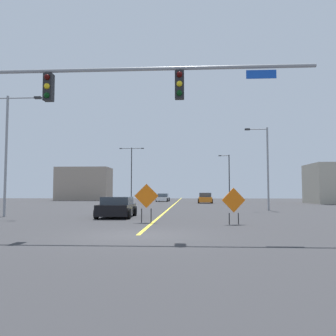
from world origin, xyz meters
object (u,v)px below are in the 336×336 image
(street_lamp_mid_left, at_px, (266,164))
(construction_sign_median_near, at_px, (146,198))
(car_white_mid, at_px, (163,198))
(street_lamp_far_left, at_px, (228,176))
(street_lamp_near_left, at_px, (6,143))
(car_black_near, at_px, (117,207))
(traffic_signal_assembly, at_px, (54,99))
(street_lamp_far_right, at_px, (131,169))
(construction_sign_left_lane, at_px, (234,202))
(car_orange_passing, at_px, (205,198))

(street_lamp_mid_left, distance_m, construction_sign_median_near, 15.49)
(street_lamp_mid_left, distance_m, car_white_mid, 29.60)
(car_white_mid, bearing_deg, street_lamp_far_left, -2.23)
(street_lamp_near_left, xyz_separation_m, car_black_near, (7.29, 0.00, -4.12))
(street_lamp_mid_left, relative_size, car_white_mid, 1.80)
(street_lamp_mid_left, bearing_deg, street_lamp_far_left, 90.43)
(traffic_signal_assembly, relative_size, street_lamp_far_right, 1.59)
(construction_sign_left_lane, bearing_deg, street_lamp_mid_left, 71.23)
(car_black_near, bearing_deg, construction_sign_median_near, -57.61)
(street_lamp_near_left, xyz_separation_m, car_white_mid, (7.53, 36.05, -4.15))
(car_orange_passing, bearing_deg, traffic_signal_assembly, -101.30)
(construction_sign_left_lane, bearing_deg, traffic_signal_assembly, -147.70)
(traffic_signal_assembly, height_order, car_black_near, traffic_signal_assembly)
(car_black_near, bearing_deg, construction_sign_left_lane, -33.29)
(construction_sign_median_near, height_order, car_black_near, construction_sign_median_near)
(street_lamp_near_left, relative_size, construction_sign_left_lane, 4.39)
(car_black_near, relative_size, car_white_mid, 1.04)
(street_lamp_mid_left, height_order, car_white_mid, street_lamp_mid_left)
(street_lamp_mid_left, height_order, car_black_near, street_lamp_mid_left)
(street_lamp_near_left, relative_size, street_lamp_far_right, 0.82)
(traffic_signal_assembly, xyz_separation_m, street_lamp_far_right, (-5.12, 49.14, 0.50))
(traffic_signal_assembly, distance_m, street_lamp_mid_left, 21.37)
(car_black_near, xyz_separation_m, car_white_mid, (0.24, 36.05, -0.03))
(street_lamp_far_right, bearing_deg, traffic_signal_assembly, -84.05)
(street_lamp_mid_left, distance_m, street_lamp_near_left, 20.46)
(street_lamp_far_right, distance_m, car_orange_passing, 18.05)
(traffic_signal_assembly, xyz_separation_m, street_lamp_far_left, (11.58, 44.66, -0.88))
(traffic_signal_assembly, bearing_deg, street_lamp_mid_left, 56.47)
(street_lamp_mid_left, relative_size, street_lamp_far_right, 0.75)
(construction_sign_median_near, bearing_deg, car_orange_passing, 81.89)
(construction_sign_median_near, bearing_deg, street_lamp_near_left, 159.31)
(street_lamp_far_right, distance_m, construction_sign_left_lane, 46.44)
(traffic_signal_assembly, height_order, street_lamp_near_left, street_lamp_near_left)
(car_orange_passing, bearing_deg, construction_sign_left_lane, -90.19)
(street_lamp_mid_left, height_order, street_lamp_near_left, street_lamp_near_left)
(street_lamp_far_left, relative_size, construction_sign_median_near, 3.81)
(street_lamp_far_left, xyz_separation_m, construction_sign_median_near, (-8.69, -39.25, -2.96))
(car_white_mid, bearing_deg, traffic_signal_assembly, -91.07)
(street_lamp_far_left, relative_size, car_black_near, 1.86)
(traffic_signal_assembly, relative_size, street_lamp_mid_left, 2.10)
(traffic_signal_assembly, relative_size, car_orange_passing, 3.73)
(street_lamp_near_left, distance_m, car_white_mid, 37.06)
(street_lamp_mid_left, bearing_deg, street_lamp_far_right, 118.34)
(street_lamp_far_left, relative_size, street_lamp_mid_left, 1.06)
(street_lamp_mid_left, distance_m, car_orange_passing, 20.11)
(construction_sign_left_lane, bearing_deg, car_orange_passing, 89.81)
(construction_sign_median_near, relative_size, car_black_near, 0.49)
(street_lamp_far_right, relative_size, car_white_mid, 2.39)
(traffic_signal_assembly, height_order, street_lamp_far_left, street_lamp_far_left)
(street_lamp_far_right, distance_m, car_white_mid, 8.78)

